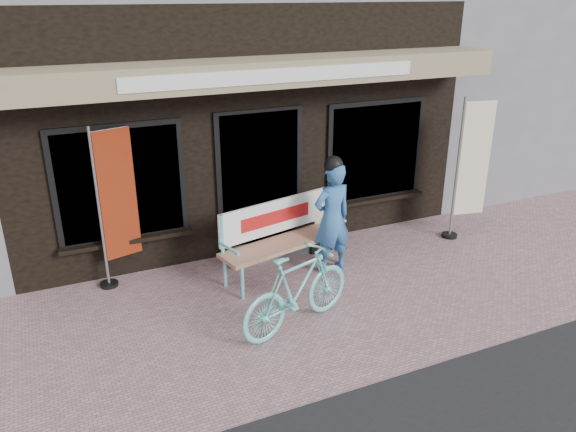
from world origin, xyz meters
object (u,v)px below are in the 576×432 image
bicycle (297,290)px  menu_stand (324,223)px  nobori_red (115,204)px  nobori_cream (470,167)px  bench (281,232)px  person (332,216)px

bicycle → menu_stand: 2.14m
nobori_red → nobori_cream: 5.38m
nobori_cream → menu_stand: bearing=-179.5°
bench → person: size_ratio=1.17×
nobori_cream → menu_stand: 2.50m
nobori_red → menu_stand: bearing=-21.8°
bicycle → nobori_red: nobori_red is taller
bench → nobori_cream: nobori_cream is taller
bicycle → person: bearing=-61.1°
nobori_red → nobori_cream: size_ratio=0.97×
menu_stand → bicycle: bearing=-131.6°
bench → person: bearing=-33.4°
bicycle → bench: bearing=-33.7°
person → bicycle: (-1.06, -1.13, -0.34)m
nobori_red → person: bearing=-34.0°
nobori_cream → nobori_red: bearing=-177.0°
nobori_red → nobori_cream: bearing=-23.7°
bicycle → nobori_cream: (3.62, 1.32, 0.69)m
bench → menu_stand: bench is taller
menu_stand → nobori_cream: bearing=-15.5°
person → nobori_red: size_ratio=0.77×
bicycle → nobori_cream: nobori_cream is taller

